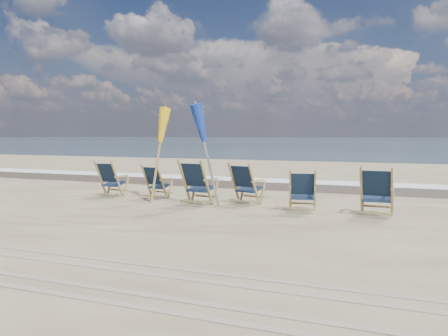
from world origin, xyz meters
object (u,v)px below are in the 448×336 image
Objects in this scene: beach_chair_4 at (315,191)px; beach_chair_5 at (392,193)px; beach_chair_2 at (206,183)px; umbrella_blue at (208,127)px; umbrella_yellow at (157,129)px; beach_chair_0 at (117,179)px; beach_chair_1 at (162,182)px; beach_chair_3 at (253,184)px.

beach_chair_4 is 0.89× the size of beach_chair_5.
beach_chair_2 is 1.18× the size of beach_chair_4.
beach_chair_5 is 0.44× the size of umbrella_blue.
beach_chair_4 is 2.76m from umbrella_blue.
beach_chair_2 reaches higher than beach_chair_4.
beach_chair_5 is 5.50m from umbrella_yellow.
beach_chair_4 is 0.40× the size of umbrella_yellow.
umbrella_blue is (0.06, 0.00, 1.28)m from beach_chair_2.
beach_chair_0 is at bearing 172.34° from umbrella_yellow.
beach_chair_3 is (2.46, -0.11, 0.06)m from beach_chair_1.
beach_chair_3 is at bearing -174.42° from beach_chair_1.
beach_chair_2 is 1.05× the size of beach_chair_5.
umbrella_blue reaches higher than beach_chair_2.
beach_chair_4 is at bearing -179.17° from beach_chair_1.
beach_chair_3 is at bearing 5.85° from umbrella_yellow.
beach_chair_2 is at bearing 2.73° from beach_chair_5.
beach_chair_0 is at bearing -0.81° from beach_chair_2.
umbrella_blue reaches higher than beach_chair_3.
beach_chair_2 reaches higher than beach_chair_3.
beach_chair_2 reaches higher than beach_chair_1.
beach_chair_3 is 1.10× the size of beach_chair_4.
beach_chair_0 is at bearing 171.59° from umbrella_blue.
beach_chair_4 is at bearing -179.84° from beach_chair_3.
beach_chair_0 is 3.10m from umbrella_blue.
beach_chair_0 is 5.17m from beach_chair_4.
beach_chair_0 is 1.07× the size of beach_chair_4.
beach_chair_1 is at bearing -168.47° from beach_chair_0.
beach_chair_0 is 1.09× the size of beach_chair_1.
beach_chair_5 is 4.12m from umbrella_blue.
beach_chair_5 is (2.98, -0.46, 0.01)m from beach_chair_3.
umbrella_blue is at bearing 42.22° from beach_chair_3.
umbrella_yellow reaches higher than beach_chair_1.
umbrella_yellow is at bearing -12.45° from beach_chair_4.
umbrella_blue is (-0.93, -0.47, 1.32)m from beach_chair_3.
beach_chair_5 reaches higher than beach_chair_0.
beach_chair_5 is at bearing -173.61° from beach_chair_3.
beach_chair_1 is 2.14m from umbrella_blue.
beach_chair_5 is at bearing -179.97° from beach_chair_0.
umbrella_blue is at bearing -8.31° from beach_chair_4.
beach_chair_0 is 1.24m from beach_chair_1.
beach_chair_0 is 0.97× the size of beach_chair_3.
umbrella_yellow reaches higher than beach_chair_4.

